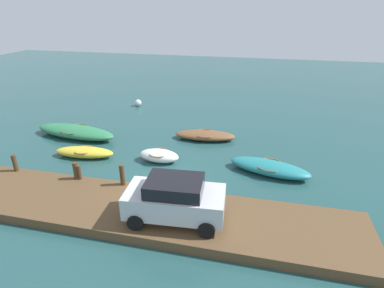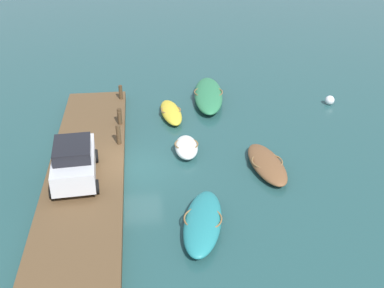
{
  "view_description": "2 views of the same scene",
  "coord_description": "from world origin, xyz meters",
  "px_view_note": "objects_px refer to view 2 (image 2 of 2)",
  "views": [
    {
      "loc": [
        4.26,
        -12.35,
        8.34
      ],
      "look_at": [
        0.48,
        3.99,
        0.68
      ],
      "focal_mm": 28.76,
      "sensor_mm": 36.0,
      "label": 1
    },
    {
      "loc": [
        20.04,
        0.51,
        12.09
      ],
      "look_at": [
        0.28,
        2.79,
        1.32
      ],
      "focal_mm": 44.19,
      "sensor_mm": 36.0,
      "label": 2
    }
  ],
  "objects_px": {
    "motorboat_green": "(208,95)",
    "mooring_post_mid_west": "(120,116)",
    "rowboat_teal": "(203,222)",
    "rowboat_yellow": "(171,112)",
    "rowboat_brown": "(267,164)",
    "parked_car": "(74,161)",
    "mooring_post_west": "(121,92)",
    "marker_buoy": "(330,100)",
    "mooring_post_east": "(119,135)",
    "mooring_post_mid_east": "(120,118)",
    "dinghy_white": "(186,147)"
  },
  "relations": [
    {
      "from": "motorboat_green",
      "to": "mooring_post_mid_west",
      "type": "distance_m",
      "value": 6.66
    },
    {
      "from": "rowboat_teal",
      "to": "rowboat_yellow",
      "type": "xyz_separation_m",
      "value": [
        -10.75,
        -0.46,
        -0.04
      ]
    },
    {
      "from": "rowboat_brown",
      "to": "rowboat_yellow",
      "type": "bearing_deg",
      "value": -151.94
    },
    {
      "from": "mooring_post_mid_west",
      "to": "parked_car",
      "type": "bearing_deg",
      "value": -18.56
    },
    {
      "from": "mooring_post_west",
      "to": "marker_buoy",
      "type": "bearing_deg",
      "value": 83.92
    },
    {
      "from": "rowboat_yellow",
      "to": "mooring_post_east",
      "type": "bearing_deg",
      "value": -43.32
    },
    {
      "from": "mooring_post_mid_west",
      "to": "rowboat_teal",
      "type": "bearing_deg",
      "value": 20.27
    },
    {
      "from": "mooring_post_east",
      "to": "mooring_post_mid_east",
      "type": "bearing_deg",
      "value": 180.0
    },
    {
      "from": "motorboat_green",
      "to": "mooring_post_west",
      "type": "relative_size",
      "value": 6.88
    },
    {
      "from": "marker_buoy",
      "to": "mooring_post_west",
      "type": "bearing_deg",
      "value": -96.08
    },
    {
      "from": "mooring_post_east",
      "to": "marker_buoy",
      "type": "height_order",
      "value": "mooring_post_east"
    },
    {
      "from": "marker_buoy",
      "to": "rowboat_brown",
      "type": "bearing_deg",
      "value": -39.48
    },
    {
      "from": "dinghy_white",
      "to": "marker_buoy",
      "type": "bearing_deg",
      "value": 120.79
    },
    {
      "from": "rowboat_teal",
      "to": "mooring_post_mid_west",
      "type": "relative_size",
      "value": 5.15
    },
    {
      "from": "mooring_post_west",
      "to": "parked_car",
      "type": "bearing_deg",
      "value": -11.68
    },
    {
      "from": "rowboat_teal",
      "to": "marker_buoy",
      "type": "bearing_deg",
      "value": 153.26
    },
    {
      "from": "marker_buoy",
      "to": "rowboat_teal",
      "type": "bearing_deg",
      "value": -40.2
    },
    {
      "from": "mooring_post_mid_east",
      "to": "mooring_post_mid_west",
      "type": "bearing_deg",
      "value": 180.0
    },
    {
      "from": "motorboat_green",
      "to": "rowboat_brown",
      "type": "bearing_deg",
      "value": 17.1
    },
    {
      "from": "motorboat_green",
      "to": "rowboat_yellow",
      "type": "height_order",
      "value": "motorboat_green"
    },
    {
      "from": "rowboat_yellow",
      "to": "parked_car",
      "type": "relative_size",
      "value": 0.91
    },
    {
      "from": "motorboat_green",
      "to": "parked_car",
      "type": "bearing_deg",
      "value": -32.27
    },
    {
      "from": "mooring_post_east",
      "to": "parked_car",
      "type": "height_order",
      "value": "parked_car"
    },
    {
      "from": "dinghy_white",
      "to": "mooring_post_east",
      "type": "relative_size",
      "value": 2.26
    },
    {
      "from": "parked_car",
      "to": "marker_buoy",
      "type": "xyz_separation_m",
      "value": [
        -7.73,
        15.02,
        -1.06
      ]
    },
    {
      "from": "rowboat_teal",
      "to": "mooring_post_mid_east",
      "type": "bearing_deg",
      "value": -145.91
    },
    {
      "from": "rowboat_teal",
      "to": "mooring_post_mid_east",
      "type": "height_order",
      "value": "mooring_post_mid_east"
    },
    {
      "from": "rowboat_yellow",
      "to": "mooring_post_mid_west",
      "type": "xyz_separation_m",
      "value": [
        1.4,
        -2.99,
        0.57
      ]
    },
    {
      "from": "motorboat_green",
      "to": "dinghy_white",
      "type": "bearing_deg",
      "value": -10.88
    },
    {
      "from": "rowboat_yellow",
      "to": "mooring_post_mid_west",
      "type": "height_order",
      "value": "mooring_post_mid_west"
    },
    {
      "from": "parked_car",
      "to": "mooring_post_east",
      "type": "bearing_deg",
      "value": 144.93
    },
    {
      "from": "dinghy_white",
      "to": "mooring_post_west",
      "type": "bearing_deg",
      "value": -150.17
    },
    {
      "from": "motorboat_green",
      "to": "rowboat_brown",
      "type": "relative_size",
      "value": 1.49
    },
    {
      "from": "rowboat_teal",
      "to": "mooring_post_east",
      "type": "distance_m",
      "value": 7.72
    },
    {
      "from": "rowboat_brown",
      "to": "parked_car",
      "type": "xyz_separation_m",
      "value": [
        0.5,
        -9.07,
        1.06
      ]
    },
    {
      "from": "mooring_post_west",
      "to": "mooring_post_mid_west",
      "type": "bearing_deg",
      "value": 0.0
    },
    {
      "from": "motorboat_green",
      "to": "parked_car",
      "type": "relative_size",
      "value": 1.53
    },
    {
      "from": "rowboat_teal",
      "to": "motorboat_green",
      "type": "height_order",
      "value": "motorboat_green"
    },
    {
      "from": "dinghy_white",
      "to": "rowboat_yellow",
      "type": "distance_m",
      "value": 4.55
    },
    {
      "from": "mooring_post_mid_west",
      "to": "mooring_post_mid_east",
      "type": "height_order",
      "value": "mooring_post_mid_west"
    },
    {
      "from": "rowboat_yellow",
      "to": "mooring_post_mid_west",
      "type": "bearing_deg",
      "value": -70.53
    },
    {
      "from": "mooring_post_mid_west",
      "to": "mooring_post_west",
      "type": "bearing_deg",
      "value": 180.0
    },
    {
      "from": "rowboat_brown",
      "to": "rowboat_yellow",
      "type": "height_order",
      "value": "rowboat_yellow"
    },
    {
      "from": "rowboat_teal",
      "to": "mooring_post_west",
      "type": "bearing_deg",
      "value": -151.51
    },
    {
      "from": "mooring_post_mid_east",
      "to": "marker_buoy",
      "type": "height_order",
      "value": "mooring_post_mid_east"
    },
    {
      "from": "motorboat_green",
      "to": "mooring_post_mid_east",
      "type": "xyz_separation_m",
      "value": [
        3.78,
        -5.57,
        0.4
      ]
    },
    {
      "from": "dinghy_white",
      "to": "marker_buoy",
      "type": "xyz_separation_m",
      "value": [
        -5.24,
        9.69,
        -0.07
      ]
    },
    {
      "from": "rowboat_yellow",
      "to": "rowboat_brown",
      "type": "bearing_deg",
      "value": 27.02
    },
    {
      "from": "rowboat_yellow",
      "to": "parked_car",
      "type": "bearing_deg",
      "value": -40.45
    },
    {
      "from": "rowboat_teal",
      "to": "mooring_post_mid_west",
      "type": "height_order",
      "value": "mooring_post_mid_west"
    }
  ]
}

